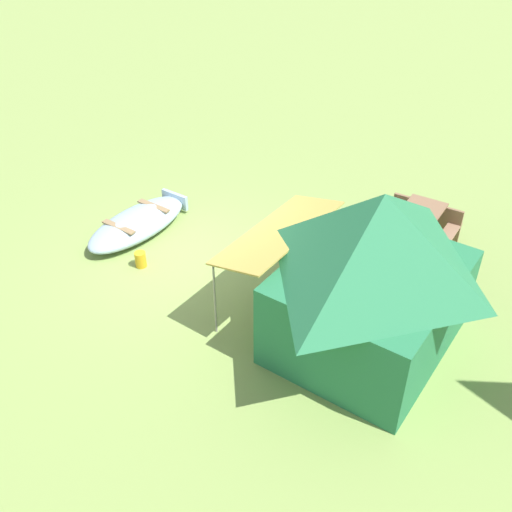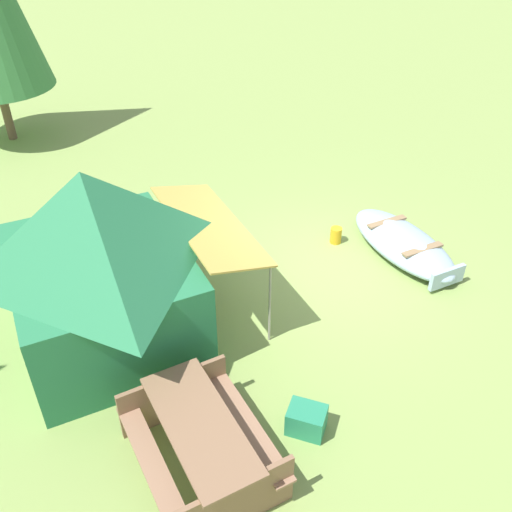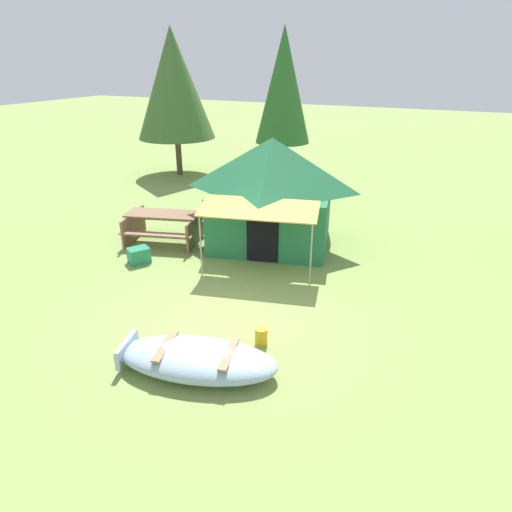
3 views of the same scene
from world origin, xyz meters
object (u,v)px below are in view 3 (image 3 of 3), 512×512
picnic_table (164,224)px  pine_tree_back_left (174,84)px  beached_rowboat (196,359)px  pine_tree_far_center (284,87)px  canvas_cabin_tent (272,191)px  cooler_box (139,255)px  fuel_can (261,336)px

picnic_table → pine_tree_back_left: 8.12m
beached_rowboat → pine_tree_far_center: (-2.57, 9.96, 3.39)m
canvas_cabin_tent → pine_tree_far_center: 5.38m
picnic_table → cooler_box: picnic_table is taller
beached_rowboat → cooler_box: size_ratio=5.73×
picnic_table → pine_tree_far_center: size_ratio=0.41×
pine_tree_back_left → pine_tree_far_center: size_ratio=1.02×
beached_rowboat → pine_tree_back_left: 13.49m
pine_tree_back_left → canvas_cabin_tent: bearing=-39.9°
canvas_cabin_tent → pine_tree_far_center: pine_tree_far_center is taller
beached_rowboat → fuel_can: (0.63, 1.08, -0.07)m
picnic_table → beached_rowboat: bearing=-49.5°
fuel_can → cooler_box: bearing=155.9°
picnic_table → pine_tree_back_left: (-3.84, 6.47, 3.07)m
picnic_table → pine_tree_back_left: pine_tree_back_left is taller
cooler_box → pine_tree_far_center: size_ratio=0.09×
beached_rowboat → pine_tree_back_left: size_ratio=0.49×
fuel_can → canvas_cabin_tent: bearing=111.0°
cooler_box → pine_tree_back_left: (-4.07, 7.84, 3.38)m
beached_rowboat → cooler_box: bearing=139.7°
cooler_box → pine_tree_back_left: 9.45m
beached_rowboat → pine_tree_far_center: size_ratio=0.50×
beached_rowboat → pine_tree_far_center: pine_tree_far_center is taller
fuel_can → pine_tree_back_left: pine_tree_back_left is taller
beached_rowboat → picnic_table: bearing=130.5°
pine_tree_back_left → pine_tree_far_center: pine_tree_back_left is taller
pine_tree_far_center → cooler_box: bearing=-96.8°
cooler_box → picnic_table: bearing=99.5°
canvas_cabin_tent → fuel_can: canvas_cabin_tent is taller
pine_tree_back_left → pine_tree_far_center: (4.91, -0.77, 0.05)m
picnic_table → pine_tree_far_center: pine_tree_far_center is taller
canvas_cabin_tent → pine_tree_back_left: size_ratio=0.72×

